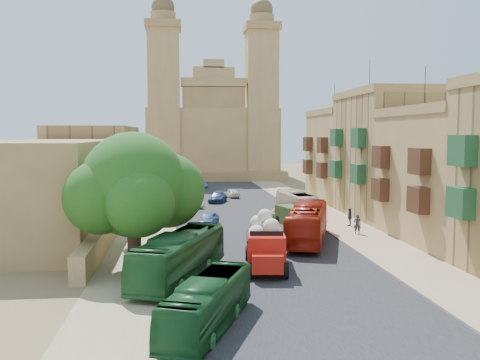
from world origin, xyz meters
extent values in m
plane|color=brown|center=(0.00, 0.00, 0.00)|extent=(260.00, 260.00, 0.00)
cube|color=black|center=(0.00, 30.00, 0.01)|extent=(14.00, 140.00, 0.01)
cube|color=#938060|center=(9.50, 30.00, 0.01)|extent=(5.00, 140.00, 0.01)
cube|color=#938060|center=(-9.50, 30.00, 0.01)|extent=(5.00, 140.00, 0.01)
cube|color=#938060|center=(7.00, 30.00, 0.06)|extent=(0.25, 140.00, 0.12)
cube|color=#938060|center=(-7.00, 30.00, 0.06)|extent=(0.25, 140.00, 0.12)
cube|color=#1E4D2C|center=(11.55, 0.92, 4.56)|extent=(0.90, 2.20, 2.00)
cube|color=#1E4D2C|center=(11.55, 0.92, 7.92)|extent=(0.90, 2.20, 2.00)
cube|color=#9E7947|center=(16.00, 11.00, 5.25)|extent=(8.00, 14.00, 10.50)
cube|color=olive|center=(16.00, 11.00, 10.90)|extent=(8.20, 14.00, 0.80)
cylinder|color=black|center=(15.00, 13.80, 13.10)|extent=(0.06, 0.06, 3.60)
cube|color=#432516|center=(11.55, 7.08, 3.99)|extent=(0.90, 2.20, 2.00)
cube|color=#432516|center=(11.55, 14.92, 3.99)|extent=(0.90, 2.20, 2.00)
cube|color=#432516|center=(11.55, 7.08, 6.93)|extent=(0.90, 2.20, 2.00)
cube|color=#432516|center=(11.55, 14.92, 6.93)|extent=(0.90, 2.20, 2.00)
cube|color=#A8814C|center=(16.00, 25.00, 6.50)|extent=(8.00, 14.00, 13.00)
cube|color=olive|center=(16.00, 25.00, 13.40)|extent=(8.20, 14.00, 0.80)
cylinder|color=black|center=(15.00, 27.80, 15.60)|extent=(0.06, 0.06, 3.60)
cube|color=#1E4D2C|center=(11.55, 21.08, 4.94)|extent=(0.90, 2.20, 2.00)
cube|color=#1E4D2C|center=(11.55, 28.92, 4.94)|extent=(0.90, 2.20, 2.00)
cube|color=#1E4D2C|center=(11.55, 21.08, 8.58)|extent=(0.90, 2.20, 2.00)
cube|color=#1E4D2C|center=(11.55, 28.92, 8.58)|extent=(0.90, 2.20, 2.00)
cube|color=#9E7947|center=(16.00, 39.00, 5.75)|extent=(8.00, 14.00, 11.50)
cube|color=olive|center=(16.00, 39.00, 11.90)|extent=(8.20, 14.00, 0.80)
cylinder|color=black|center=(15.00, 41.80, 14.10)|extent=(0.06, 0.06, 3.60)
cube|color=#432516|center=(11.55, 35.08, 4.37)|extent=(0.90, 2.20, 2.00)
cube|color=#432516|center=(11.55, 42.92, 4.37)|extent=(0.90, 2.20, 2.00)
cube|color=#432516|center=(11.55, 35.08, 7.59)|extent=(0.90, 2.20, 2.00)
cube|color=#432516|center=(11.55, 42.92, 7.59)|extent=(0.90, 2.20, 2.00)
cube|color=#9E7947|center=(-12.50, 20.00, 0.90)|extent=(1.00, 40.00, 1.80)
cube|color=olive|center=(-18.00, 18.00, 4.20)|extent=(10.00, 28.00, 8.40)
cube|color=#A8814C|center=(-18.00, 44.00, 5.00)|extent=(10.00, 22.00, 10.00)
cube|color=#9E7947|center=(0.00, 81.00, 7.00)|extent=(26.00, 20.00, 14.00)
cube|color=olive|center=(0.00, 70.50, 0.90)|extent=(28.00, 4.00, 1.80)
cube|color=olive|center=(0.00, 72.20, 10.00)|extent=(12.00, 2.00, 16.00)
cube|color=#9E7947|center=(0.00, 72.20, 18.90)|extent=(12.60, 2.40, 1.60)
cube|color=#9E7947|center=(0.00, 72.20, 20.60)|extent=(8.00, 2.00, 2.40)
cube|color=#9E7947|center=(0.00, 72.20, 22.40)|extent=(4.00, 2.00, 1.60)
cube|color=#9E7947|center=(-9.50, 73.50, 14.50)|extent=(6.00, 6.00, 29.00)
cube|color=olive|center=(-9.50, 73.50, 29.60)|extent=(6.80, 6.80, 1.40)
cylinder|color=olive|center=(-9.50, 73.50, 31.20)|extent=(4.80, 4.80, 1.80)
sphere|color=brown|center=(-9.50, 73.50, 33.00)|extent=(4.40, 4.40, 4.40)
cube|color=#9E7947|center=(9.50, 73.50, 14.50)|extent=(6.00, 6.00, 29.00)
cube|color=olive|center=(9.50, 73.50, 29.60)|extent=(6.80, 6.80, 1.40)
cylinder|color=olive|center=(9.50, 73.50, 31.20)|extent=(4.80, 4.80, 1.80)
sphere|color=brown|center=(9.50, 73.50, 33.00)|extent=(4.40, 4.40, 4.40)
cylinder|color=#3D2A1E|center=(-9.50, 4.00, 1.74)|extent=(0.92, 0.92, 3.48)
sphere|color=#184312|center=(-9.50, 4.00, 5.68)|extent=(6.96, 6.96, 6.96)
sphere|color=#184312|center=(-7.30, 5.10, 5.13)|extent=(5.13, 5.13, 5.13)
sphere|color=#184312|center=(-11.51, 3.18, 4.95)|extent=(4.76, 4.76, 4.76)
sphere|color=#184312|center=(-8.95, 1.80, 4.76)|extent=(4.40, 4.40, 4.40)
sphere|color=#184312|center=(-10.51, 6.01, 6.41)|extent=(4.03, 4.03, 4.03)
cylinder|color=#3D2A1E|center=(-10.00, 12.00, 1.20)|extent=(0.44, 0.44, 2.39)
sphere|color=#184312|center=(-10.00, 12.00, 3.61)|extent=(3.48, 3.48, 3.48)
cylinder|color=#3D2A1E|center=(-10.00, 24.00, 1.12)|extent=(0.44, 0.44, 2.24)
sphere|color=#184312|center=(-10.00, 24.00, 3.37)|extent=(3.25, 3.25, 3.25)
cylinder|color=#3D2A1E|center=(-10.00, 36.00, 1.07)|extent=(0.44, 0.44, 2.15)
sphere|color=#184312|center=(-10.00, 36.00, 3.24)|extent=(3.12, 3.12, 3.12)
cylinder|color=#3D2A1E|center=(-10.00, 48.00, 1.24)|extent=(0.44, 0.44, 2.48)
sphere|color=#184312|center=(-10.00, 48.00, 3.74)|extent=(3.60, 3.60, 3.60)
cube|color=#B4170D|center=(-0.69, 4.26, 1.41)|extent=(2.93, 4.32, 1.01)
cube|color=black|center=(-0.69, 4.26, 1.97)|extent=(2.99, 4.38, 0.14)
cube|color=#B4170D|center=(-0.99, 1.68, 1.52)|extent=(2.57, 2.18, 2.03)
cube|color=#B4170D|center=(-1.14, 0.34, 1.07)|extent=(2.06, 1.56, 1.13)
cube|color=black|center=(-0.99, 1.68, 2.31)|extent=(2.14, 0.36, 1.01)
cylinder|color=black|center=(-2.22, 0.81, 0.51)|extent=(0.51, 1.05, 1.01)
cylinder|color=black|center=(0.01, 0.54, 0.51)|extent=(0.51, 1.05, 1.01)
cylinder|color=black|center=(-1.65, 5.73, 0.51)|extent=(0.51, 1.05, 1.01)
cylinder|color=black|center=(0.59, 5.47, 0.51)|extent=(0.51, 1.05, 1.01)
sphere|color=beige|center=(-1.33, 3.65, 2.25)|extent=(1.24, 1.24, 1.24)
sphere|color=beige|center=(-0.17, 3.86, 2.25)|extent=(1.24, 1.24, 1.24)
sphere|color=beige|center=(-0.61, 4.93, 2.25)|extent=(1.24, 1.24, 1.24)
sphere|color=beige|center=(-1.12, 4.42, 2.87)|extent=(1.13, 1.13, 1.13)
sphere|color=beige|center=(-0.41, 3.20, 2.82)|extent=(1.13, 1.13, 1.13)
sphere|color=beige|center=(-0.70, 4.14, 3.38)|extent=(1.01, 1.01, 1.01)
cube|color=#364A1B|center=(4.65, 20.00, 0.91)|extent=(3.09, 4.75, 1.81)
cylinder|color=black|center=(4.27, 18.29, 0.36)|extent=(0.48, 0.78, 0.72)
cylinder|color=black|center=(5.91, 18.79, 0.36)|extent=(0.48, 0.78, 0.72)
cylinder|color=black|center=(3.39, 21.21, 0.36)|extent=(0.48, 0.78, 0.72)
cylinder|color=black|center=(5.03, 21.71, 0.36)|extent=(0.48, 0.78, 0.72)
imported|color=#164D22|center=(-5.20, -7.49, 1.19)|extent=(4.95, 8.72, 2.39)
imported|color=#205926|center=(-6.49, 1.00, 1.48)|extent=(6.18, 10.80, 2.96)
imported|color=#A01C0D|center=(4.00, 11.31, 1.59)|extent=(6.05, 11.70, 3.19)
imported|color=beige|center=(6.50, 26.85, 1.29)|extent=(3.23, 9.45, 2.58)
imported|color=#335997|center=(-3.71, 20.63, 0.65)|extent=(2.56, 4.07, 1.29)
imported|color=silver|center=(-5.00, 33.61, 0.67)|extent=(2.97, 4.30, 1.34)
imported|color=#CAAD8C|center=(3.84, 24.39, 0.55)|extent=(2.67, 4.25, 1.09)
imported|color=navy|center=(-1.59, 38.33, 0.67)|extent=(3.08, 4.96, 1.34)
imported|color=silver|center=(0.69, 43.56, 0.62)|extent=(2.45, 3.92, 1.24)
imported|color=#2A5997|center=(-3.08, 58.11, 0.62)|extent=(2.24, 3.95, 1.23)
imported|color=#2B252E|center=(9.35, 14.51, 0.88)|extent=(0.75, 0.62, 1.77)
imported|color=#2C2C32|center=(10.02, 18.73, 0.89)|extent=(0.83, 1.12, 1.77)
camera|label=1|loc=(-6.36, -31.52, 8.97)|focal=40.00mm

